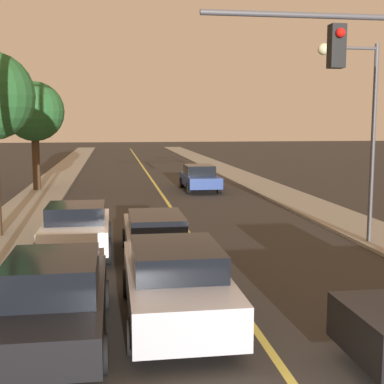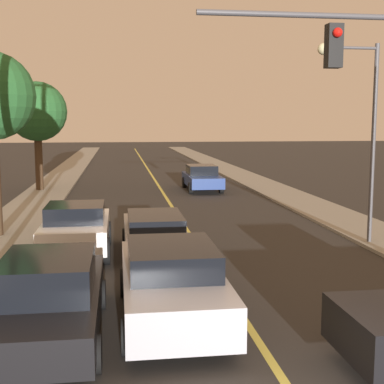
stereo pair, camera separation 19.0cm
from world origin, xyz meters
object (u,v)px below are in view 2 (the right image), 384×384
object	(u,v)px
car_outer_lane_front	(50,298)
streetlamp_right	(359,114)
car_outer_lane_second	(76,228)
tree_left_near	(37,112)
car_near_lane_second	(155,236)
car_far_oncoming	(202,178)
car_near_lane_front	(171,281)

from	to	relation	value
car_outer_lane_front	streetlamp_right	xyz separation A→B (m)	(8.77, 6.37, 3.43)
car_outer_lane_second	tree_left_near	bearing A→B (deg)	101.86
streetlamp_right	tree_left_near	distance (m)	19.35
car_near_lane_second	car_outer_lane_front	size ratio (longest dim) A/B	1.08
car_near_lane_second	streetlamp_right	world-z (taller)	streetlamp_right
car_outer_lane_second	tree_left_near	world-z (taller)	tree_left_near
car_near_lane_second	car_outer_lane_second	bearing A→B (deg)	157.97
car_outer_lane_front	streetlamp_right	world-z (taller)	streetlamp_right
car_far_oncoming	tree_left_near	xyz separation A→B (m)	(-9.27, 0.74, 3.75)
tree_left_near	car_outer_lane_second	bearing A→B (deg)	-78.14
car_outer_lane_second	tree_left_near	size ratio (longest dim) A/B	0.66
car_outer_lane_second	car_near_lane_second	bearing A→B (deg)	-22.03
car_near_lane_front	tree_left_near	bearing A→B (deg)	104.69
car_outer_lane_front	car_far_oncoming	world-z (taller)	car_outer_lane_front
car_outer_lane_second	car_far_oncoming	distance (m)	15.69
car_near_lane_front	car_outer_lane_front	xyz separation A→B (m)	(-2.29, -0.67, -0.02)
car_far_oncoming	car_near_lane_front	bearing A→B (deg)	79.35
car_outer_lane_second	streetlamp_right	world-z (taller)	streetlamp_right
car_near_lane_front	car_outer_lane_second	bearing A→B (deg)	111.86
car_near_lane_front	streetlamp_right	bearing A→B (deg)	41.31
car_far_oncoming	streetlamp_right	bearing A→B (deg)	100.56
car_outer_lane_front	tree_left_near	distance (m)	22.13
car_outer_lane_front	car_far_oncoming	size ratio (longest dim) A/B	1.04
car_outer_lane_front	car_outer_lane_second	world-z (taller)	car_outer_lane_front
car_near_lane_second	car_outer_lane_front	world-z (taller)	car_outer_lane_front
car_near_lane_front	tree_left_near	size ratio (longest dim) A/B	0.82
car_outer_lane_second	car_far_oncoming	xyz separation A→B (m)	(6.08, 14.46, -0.06)
car_near_lane_front	car_far_oncoming	world-z (taller)	car_near_lane_front
streetlamp_right	car_outer_lane_front	bearing A→B (deg)	-144.00
car_outer_lane_front	car_near_lane_front	bearing A→B (deg)	16.38
car_near_lane_second	tree_left_near	distance (m)	17.45
car_outer_lane_front	streetlamp_right	distance (m)	11.37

